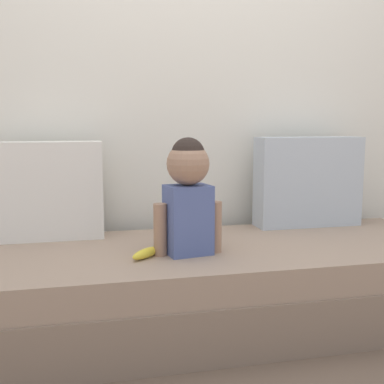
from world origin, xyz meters
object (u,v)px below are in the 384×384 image
Objects in this scene: throw_pillow_left at (46,191)px; toddler at (188,192)px; throw_pillow_right at (308,182)px; banana at (146,253)px; couch at (200,286)px.

throw_pillow_left is 1.07× the size of toddler.
throw_pillow_right reaches higher than banana.
throw_pillow_right is 0.86m from toddler.
couch is at bearing 24.87° from banana.
throw_pillow_right is 3.35× the size of banana.
banana is (0.42, -0.44, -0.21)m from throw_pillow_left.
toddler is 2.90× the size of banana.
throw_pillow_left is at bearing 154.71° from couch.
toddler is (0.60, -0.42, 0.03)m from throw_pillow_left.
toddler is at bearing -34.77° from throw_pillow_left.
throw_pillow_left is (-0.68, 0.32, 0.41)m from couch.
couch is 14.49× the size of banana.
throw_pillow_right is 1.06m from banana.
throw_pillow_right reaches higher than couch.
banana is at bearing -155.13° from couch.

